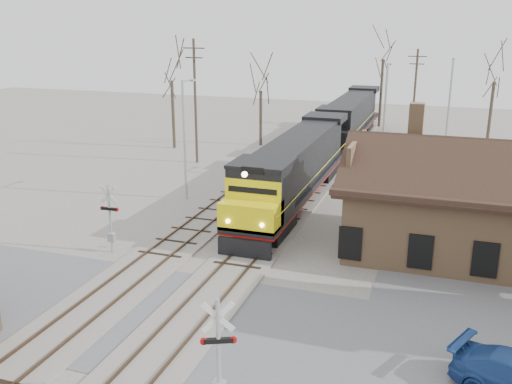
% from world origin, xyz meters
% --- Properties ---
extents(ground, '(140.00, 140.00, 0.00)m').
position_xyz_m(ground, '(0.00, 0.00, 0.00)').
color(ground, '#A29D92').
rests_on(ground, ground).
extents(road, '(60.00, 9.00, 0.03)m').
position_xyz_m(road, '(0.00, 0.00, 0.01)').
color(road, '#5D5D62').
rests_on(road, ground).
extents(track_main, '(3.40, 90.00, 0.24)m').
position_xyz_m(track_main, '(0.00, 15.00, 0.07)').
color(track_main, '#A29D92').
rests_on(track_main, ground).
extents(track_siding, '(3.40, 90.00, 0.24)m').
position_xyz_m(track_siding, '(-4.50, 15.00, 0.07)').
color(track_siding, '#A29D92').
rests_on(track_siding, ground).
extents(depot, '(15.20, 9.31, 7.90)m').
position_xyz_m(depot, '(11.99, 12.00, 2.41)').
color(depot, '#9F7652').
rests_on(depot, ground).
extents(locomotive_lead, '(3.22, 21.55, 4.79)m').
position_xyz_m(locomotive_lead, '(0.00, 17.24, 2.52)').
color(locomotive_lead, black).
rests_on(locomotive_lead, ground).
extents(locomotive_trailing, '(3.22, 21.55, 4.53)m').
position_xyz_m(locomotive_trailing, '(0.00, 39.07, 2.52)').
color(locomotive_trailing, black).
rests_on(locomotive_trailing, ground).
extents(crossbuck_near, '(1.10, 0.55, 4.11)m').
position_xyz_m(crossbuck_near, '(3.50, -4.91, 1.93)').
color(crossbuck_near, '#A5A8AD').
rests_on(crossbuck_near, ground).
extents(crossbuck_far, '(1.11, 0.29, 3.89)m').
position_xyz_m(crossbuck_far, '(-7.24, 5.68, 1.84)').
color(crossbuck_far, '#A5A8AD').
rests_on(crossbuck_far, ground).
extents(streetlight_a, '(0.25, 2.04, 8.45)m').
position_xyz_m(streetlight_a, '(-7.62, 16.12, 4.76)').
color(streetlight_a, '#A5A8AD').
rests_on(streetlight_a, ground).
extents(streetlight_b, '(0.25, 2.04, 9.25)m').
position_xyz_m(streetlight_b, '(5.04, 25.10, 5.16)').
color(streetlight_b, '#A5A8AD').
rests_on(streetlight_b, ground).
extents(streetlight_c, '(0.25, 2.04, 9.22)m').
position_xyz_m(streetlight_c, '(9.67, 33.73, 5.15)').
color(streetlight_c, '#A5A8AD').
rests_on(streetlight_c, ground).
extents(utility_pole_a, '(2.00, 0.24, 10.84)m').
position_xyz_m(utility_pole_a, '(-11.46, 26.29, 5.65)').
color(utility_pole_a, '#382D23').
rests_on(utility_pole_a, ground).
extents(utility_pole_b, '(2.00, 0.24, 9.36)m').
position_xyz_m(utility_pole_b, '(5.93, 46.21, 4.90)').
color(utility_pole_b, '#382D23').
rests_on(utility_pole_b, ground).
extents(tree_a, '(4.45, 4.45, 10.90)m').
position_xyz_m(tree_a, '(-16.20, 31.22, 7.76)').
color(tree_a, '#382D23').
rests_on(tree_a, ground).
extents(tree_b, '(3.68, 3.68, 9.01)m').
position_xyz_m(tree_b, '(-8.37, 35.26, 6.41)').
color(tree_b, '#382D23').
rests_on(tree_b, ground).
extents(tree_c, '(5.30, 5.30, 12.99)m').
position_xyz_m(tree_c, '(1.85, 50.04, 9.26)').
color(tree_c, '#382D23').
rests_on(tree_c, ground).
extents(tree_d, '(4.24, 4.24, 10.39)m').
position_xyz_m(tree_d, '(13.75, 43.22, 7.40)').
color(tree_d, '#382D23').
rests_on(tree_d, ground).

